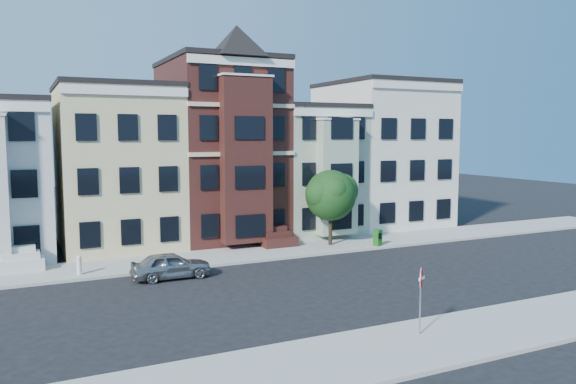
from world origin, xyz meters
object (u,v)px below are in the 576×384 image
fire_hydrant (79,267)px  stop_sign (420,297)px  street_tree (331,199)px  newspaper_box (378,238)px  parked_car (171,265)px

fire_hydrant → stop_sign: bearing=-54.7°
street_tree → newspaper_box: street_tree is taller
parked_car → stop_sign: stop_sign is taller
street_tree → newspaper_box: bearing=-31.3°
parked_car → newspaper_box: 13.82m
newspaper_box → stop_sign: stop_sign is taller
parked_car → fire_hydrant: 4.70m
street_tree → fire_hydrant: (-15.27, -1.14, -2.59)m
stop_sign → newspaper_box: bearing=36.9°
street_tree → stop_sign: 16.31m
newspaper_box → stop_sign: 15.86m
parked_car → street_tree: bearing=-72.6°
parked_car → stop_sign: 13.42m
street_tree → fire_hydrant: 15.53m
fire_hydrant → stop_sign: size_ratio=0.28×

